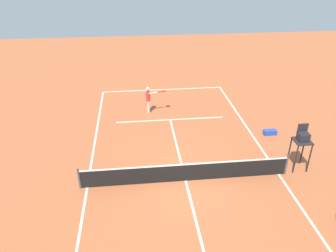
{
  "coord_description": "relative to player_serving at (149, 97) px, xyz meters",
  "views": [
    {
      "loc": [
        2.19,
        12.14,
        9.62
      ],
      "look_at": [
        0.4,
        -4.03,
        0.8
      ],
      "focal_mm": 34.74,
      "sensor_mm": 36.0,
      "label": 1
    }
  ],
  "objects": [
    {
      "name": "ground_plane",
      "position": [
        -1.27,
        7.59,
        -1.09
      ],
      "size": [
        60.0,
        60.0,
        0.0
      ],
      "primitive_type": "plane",
      "color": "#AD5933"
    },
    {
      "name": "equipment_bag",
      "position": [
        -6.91,
        3.81,
        -0.94
      ],
      "size": [
        0.76,
        0.32,
        0.3
      ],
      "primitive_type": "cube",
      "color": "#2647B7",
      "rests_on": "ground"
    },
    {
      "name": "tennis_net",
      "position": [
        -1.27,
        7.59,
        -0.6
      ],
      "size": [
        9.89,
        0.1,
        1.07
      ],
      "color": "#4C4C51",
      "rests_on": "ground"
    },
    {
      "name": "umpire_chair",
      "position": [
        -6.95,
        7.17,
        0.51
      ],
      "size": [
        0.8,
        0.8,
        2.41
      ],
      "color": "#232328",
      "rests_on": "ground"
    },
    {
      "name": "player_serving",
      "position": [
        0.0,
        0.0,
        0.0
      ],
      "size": [
        1.35,
        0.48,
        1.82
      ],
      "rotation": [
        0.0,
        0.0,
        1.84
      ],
      "color": "beige",
      "rests_on": "ground"
    },
    {
      "name": "court_lines",
      "position": [
        -1.27,
        7.59,
        -1.09
      ],
      "size": [
        9.29,
        23.12,
        0.01
      ],
      "color": "white",
      "rests_on": "ground"
    },
    {
      "name": "tennis_ball",
      "position": [
        1.57,
        1.47,
        -1.06
      ],
      "size": [
        0.07,
        0.07,
        0.07
      ],
      "primitive_type": "sphere",
      "color": "#CCE033",
      "rests_on": "ground"
    }
  ]
}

